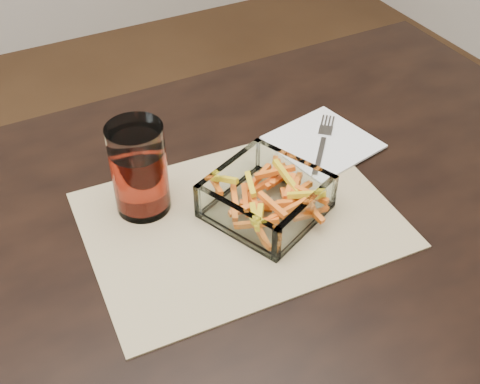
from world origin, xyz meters
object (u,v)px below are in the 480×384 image
dining_table (166,306)px  fork (323,141)px  tumbler (140,172)px  glass_bowl (266,199)px

dining_table → fork: 0.39m
tumbler → fork: 0.34m
glass_bowl → tumbler: (-0.16, 0.10, 0.04)m
glass_bowl → fork: glass_bowl is taller
tumbler → dining_table: bearing=-100.7°
glass_bowl → dining_table: bearing=-171.2°
glass_bowl → tumbler: size_ratio=1.38×
tumbler → fork: bearing=1.0°
dining_table → tumbler: tumbler is taller
glass_bowl → fork: 0.20m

